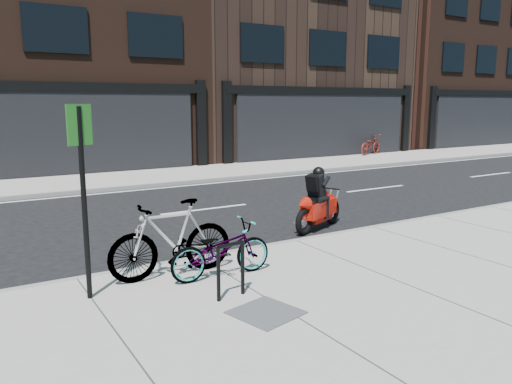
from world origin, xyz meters
TOP-DOWN VIEW (x-y plane):
  - ground at (0.00, 0.00)m, footprint 120.00×120.00m
  - sidewalk_near at (0.00, -5.00)m, footprint 60.00×6.00m
  - sidewalk_far at (0.00, 7.75)m, footprint 60.00×3.50m
  - building_mideast at (10.00, 14.50)m, footprint 12.00×10.00m
  - building_east at (22.00, 14.50)m, footprint 10.00×10.00m
  - bike_rack at (-2.39, -3.79)m, footprint 0.45×0.11m
  - bicycle_front at (-2.13, -3.02)m, footprint 1.62×0.60m
  - bicycle_rear at (-2.74, -2.60)m, footprint 1.93×0.57m
  - motorcycle at (1.31, -1.06)m, footprint 1.74×0.93m
  - bicycle_far at (12.52, 9.00)m, footprint 2.01×1.25m
  - utility_grate at (-2.26, -4.47)m, footprint 0.91×0.91m
  - sign_post at (-4.01, -2.83)m, footprint 0.33×0.14m

SIDE VIEW (x-z plane):
  - ground at x=0.00m, z-range 0.00..0.00m
  - sidewalk_near at x=0.00m, z-range 0.00..0.13m
  - sidewalk_far at x=0.00m, z-range 0.00..0.13m
  - utility_grate at x=-2.26m, z-range 0.13..0.15m
  - bicycle_front at x=-2.13m, z-range 0.13..0.97m
  - motorcycle at x=1.31m, z-range -0.13..1.24m
  - bike_rack at x=-2.39m, z-range 0.20..0.95m
  - bicycle_far at x=12.52m, z-range 0.13..1.13m
  - bicycle_rear at x=-2.74m, z-range 0.13..1.29m
  - sign_post at x=-4.01m, z-range 0.38..2.94m
  - building_mideast at x=10.00m, z-range 0.00..12.50m
  - building_east at x=22.00m, z-range 0.00..13.00m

